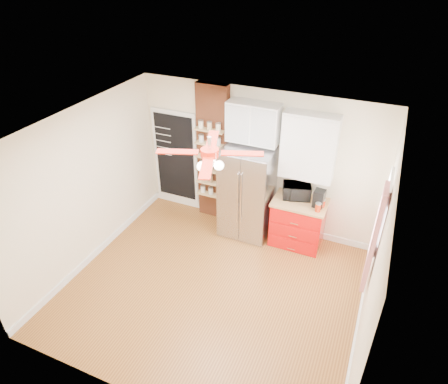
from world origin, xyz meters
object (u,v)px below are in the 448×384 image
at_px(fridge, 247,192).
at_px(ceiling_fan, 210,153).
at_px(canister_left, 318,208).
at_px(toaster_oven, 296,191).
at_px(coffee_maker, 319,198).
at_px(red_cabinet, 298,222).
at_px(pantry_jar_oats, 208,153).

bearing_deg(fridge, ceiling_fan, -88.24).
bearing_deg(canister_left, toaster_oven, 148.23).
bearing_deg(ceiling_fan, toaster_oven, 65.42).
relative_size(ceiling_fan, coffee_maker, 4.57).
relative_size(red_cabinet, canister_left, 6.45).
relative_size(fridge, red_cabinet, 1.86).
height_order(ceiling_fan, toaster_oven, ceiling_fan).
height_order(coffee_maker, pantry_jar_oats, pantry_jar_oats).
bearing_deg(canister_left, coffee_maker, 99.45).
relative_size(red_cabinet, ceiling_fan, 0.67).
height_order(ceiling_fan, pantry_jar_oats, ceiling_fan).
bearing_deg(toaster_oven, pantry_jar_oats, 161.49).
distance_m(toaster_oven, coffee_maker, 0.43).
height_order(coffee_maker, canister_left, coffee_maker).
distance_m(ceiling_fan, pantry_jar_oats, 2.25).
distance_m(red_cabinet, coffee_maker, 0.68).
relative_size(fridge, canister_left, 12.00).
distance_m(coffee_maker, pantry_jar_oats, 2.18).
height_order(ceiling_fan, canister_left, ceiling_fan).
bearing_deg(pantry_jar_oats, ceiling_fan, -63.23).
height_order(toaster_oven, coffee_maker, coffee_maker).
height_order(fridge, toaster_oven, fridge).
xyz_separation_m(fridge, red_cabinet, (0.97, 0.05, -0.42)).
bearing_deg(coffee_maker, red_cabinet, -177.85).
bearing_deg(coffee_maker, fridge, -173.72).
height_order(fridge, red_cabinet, fridge).
bearing_deg(ceiling_fan, pantry_jar_oats, 116.77).
bearing_deg(toaster_oven, coffee_maker, -33.12).
bearing_deg(pantry_jar_oats, canister_left, -7.73).
relative_size(red_cabinet, pantry_jar_oats, 7.89).
bearing_deg(red_cabinet, ceiling_fan, -118.71).
xyz_separation_m(fridge, pantry_jar_oats, (-0.86, 0.17, 0.56)).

